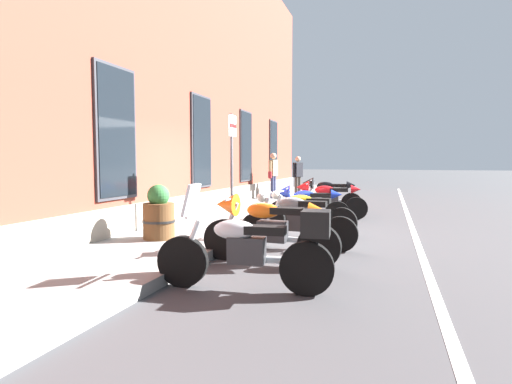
% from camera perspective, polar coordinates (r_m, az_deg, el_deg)
% --- Properties ---
extents(ground_plane, '(140.00, 140.00, 0.00)m').
position_cam_1_polar(ground_plane, '(9.23, 0.61, -5.56)').
color(ground_plane, '#38383A').
extents(sidewalk, '(32.44, 2.29, 0.16)m').
position_cam_1_polar(sidewalk, '(9.61, -5.97, -4.71)').
color(sidewalk, slate).
rests_on(sidewalk, ground_plane).
extents(lane_stripe, '(32.44, 0.12, 0.01)m').
position_cam_1_polar(lane_stripe, '(8.86, 20.95, -6.23)').
color(lane_stripe, silver).
rests_on(lane_stripe, ground_plane).
extents(brick_pub_facade, '(26.44, 5.54, 9.06)m').
position_cam_1_polar(brick_pub_facade, '(11.96, -24.34, 18.14)').
color(brick_pub_facade, brown).
rests_on(brick_pub_facade, ground_plane).
extents(motorcycle_silver_touring, '(0.62, 2.19, 1.29)m').
position_cam_1_polar(motorcycle_silver_touring, '(5.07, -0.49, -7.50)').
color(motorcycle_silver_touring, black).
rests_on(motorcycle_silver_touring, ground_plane).
extents(motorcycle_orange_sport, '(0.62, 2.19, 1.06)m').
position_cam_1_polar(motorcycle_orange_sport, '(6.44, 1.10, -4.63)').
color(motorcycle_orange_sport, black).
rests_on(motorcycle_orange_sport, ground_plane).
extents(motorcycle_grey_naked, '(0.62, 2.15, 1.00)m').
position_cam_1_polar(motorcycle_grey_naked, '(7.56, 5.43, -4.00)').
color(motorcycle_grey_naked, black).
rests_on(motorcycle_grey_naked, ground_plane).
extents(motorcycle_yellow_naked, '(0.62, 2.15, 0.93)m').
position_cam_1_polar(motorcycle_yellow_naked, '(8.88, 6.59, -2.91)').
color(motorcycle_yellow_naked, black).
rests_on(motorcycle_yellow_naked, ground_plane).
extents(motorcycle_blue_sport, '(0.62, 1.97, 0.99)m').
position_cam_1_polar(motorcycle_blue_sport, '(10.17, 6.71, -1.57)').
color(motorcycle_blue_sport, black).
rests_on(motorcycle_blue_sport, ground_plane).
extents(motorcycle_red_sport, '(0.62, 2.09, 1.03)m').
position_cam_1_polar(motorcycle_red_sport, '(11.55, 9.33, -0.82)').
color(motorcycle_red_sport, black).
rests_on(motorcycle_red_sport, ground_plane).
extents(motorcycle_black_sport, '(0.62, 1.99, 1.07)m').
position_cam_1_polar(motorcycle_black_sport, '(12.89, 9.46, -0.23)').
color(motorcycle_black_sport, black).
rests_on(motorcycle_black_sport, ground_plane).
extents(pedestrian_tan_coat, '(0.66, 0.27, 1.71)m').
position_cam_1_polar(pedestrian_tan_coat, '(15.95, 2.34, 2.62)').
color(pedestrian_tan_coat, '#2D3351').
rests_on(pedestrian_tan_coat, sidewalk).
extents(pedestrian_dark_jacket, '(0.54, 0.36, 1.59)m').
position_cam_1_polar(pedestrian_dark_jacket, '(16.72, 5.69, 2.41)').
color(pedestrian_dark_jacket, '#38332D').
rests_on(pedestrian_dark_jacket, sidewalk).
extents(parking_sign, '(0.36, 0.07, 2.39)m').
position_cam_1_polar(parking_sign, '(8.85, -3.29, 5.12)').
color(parking_sign, '#4C4C51').
rests_on(parking_sign, sidewalk).
extents(barrel_planter, '(0.59, 0.59, 0.99)m').
position_cam_1_polar(barrel_planter, '(7.82, -13.04, -3.09)').
color(barrel_planter, brown).
rests_on(barrel_planter, sidewalk).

